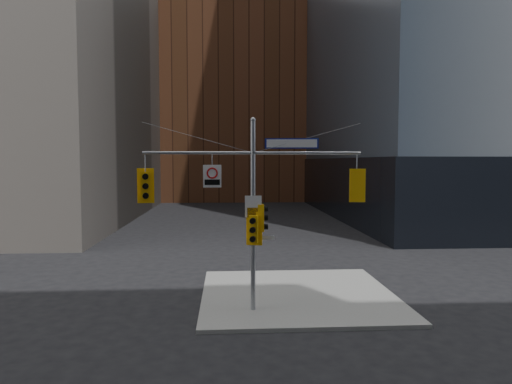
{
  "coord_description": "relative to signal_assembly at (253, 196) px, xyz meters",
  "views": [
    {
      "loc": [
        -0.95,
        -14.72,
        5.69
      ],
      "look_at": [
        0.11,
        2.0,
        4.56
      ],
      "focal_mm": 32.0,
      "sensor_mm": 36.0,
      "label": 1
    }
  ],
  "objects": [
    {
      "name": "traffic_light_east_arm",
      "position": [
        3.87,
        0.0,
        0.38
      ],
      "size": [
        0.59,
        0.49,
        1.24
      ],
      "rotation": [
        0.0,
        0.0,
        3.05
      ],
      "color": "#FFB40D",
      "rests_on": "ground"
    },
    {
      "name": "traffic_light_pole_side",
      "position": [
        0.32,
        0.01,
        -0.82
      ],
      "size": [
        0.39,
        0.33,
        1.01
      ],
      "rotation": [
        0.0,
        0.0,
        1.6
      ],
      "color": "#FFB40D",
      "rests_on": "ground"
    },
    {
      "name": "street_sign_blade",
      "position": [
        1.43,
        0.0,
        1.93
      ],
      "size": [
        1.96,
        0.28,
        0.38
      ],
      "rotation": [
        0.0,
        0.0,
        -0.12
      ],
      "color": "navy",
      "rests_on": "ground"
    },
    {
      "name": "ground",
      "position": [
        0.0,
        -1.99,
        -4.42
      ],
      "size": [
        160.0,
        160.0,
        0.0
      ],
      "primitive_type": "plane",
      "color": "black",
      "rests_on": "ground"
    },
    {
      "name": "signal_assembly",
      "position": [
        0.0,
        0.0,
        0.0
      ],
      "size": [
        8.0,
        0.8,
        7.3
      ],
      "color": "#979A9F",
      "rests_on": "ground"
    },
    {
      "name": "traffic_light_west_arm",
      "position": [
        -3.91,
        0.01,
        0.38
      ],
      "size": [
        0.61,
        0.53,
        1.28
      ],
      "rotation": [
        0.0,
        0.0,
        0.16
      ],
      "color": "#FFB40D",
      "rests_on": "ground"
    },
    {
      "name": "brick_midrise",
      "position": [
        0.0,
        56.01,
        9.58
      ],
      "size": [
        26.0,
        20.0,
        28.0
      ],
      "primitive_type": "cube",
      "color": "brown",
      "rests_on": "ground"
    },
    {
      "name": "sidewalk_corner",
      "position": [
        2.0,
        2.01,
        -4.34
      ],
      "size": [
        8.0,
        8.0,
        0.15
      ],
      "primitive_type": "cube",
      "color": "gray",
      "rests_on": "ground"
    },
    {
      "name": "traffic_light_pole_front",
      "position": [
        0.0,
        -0.27,
        -1.2
      ],
      "size": [
        0.58,
        0.53,
        1.24
      ],
      "rotation": [
        0.0,
        0.0,
        -0.22
      ],
      "color": "#FFB40D",
      "rests_on": "ground"
    },
    {
      "name": "regulatory_sign_pole",
      "position": [
        0.0,
        -0.11,
        -0.4
      ],
      "size": [
        0.61,
        0.05,
        0.8
      ],
      "rotation": [
        0.0,
        0.0,
        -0.02
      ],
      "color": "silver",
      "rests_on": "ground"
    },
    {
      "name": "regulatory_sign_arm",
      "position": [
        -1.49,
        -0.02,
        0.76
      ],
      "size": [
        0.66,
        0.08,
        0.83
      ],
      "rotation": [
        0.0,
        0.0,
        0.03
      ],
      "color": "silver",
      "rests_on": "ground"
    },
    {
      "name": "podium_ne",
      "position": [
        28.0,
        30.01,
        -1.42
      ],
      "size": [
        36.4,
        36.4,
        6.0
      ],
      "primitive_type": "cube",
      "color": "black",
      "rests_on": "ground"
    },
    {
      "name": "street_blade_ew",
      "position": [
        0.45,
        0.01,
        -1.56
      ],
      "size": [
        0.68,
        0.04,
        0.14
      ],
      "rotation": [
        0.0,
        0.0,
        -0.02
      ],
      "color": "silver",
      "rests_on": "ground"
    },
    {
      "name": "street_blade_ns",
      "position": [
        0.0,
        0.46,
        -1.6
      ],
      "size": [
        0.07,
        0.81,
        0.16
      ],
      "rotation": [
        0.0,
        0.0,
        -0.04
      ],
      "color": "#145926",
      "rests_on": "ground"
    }
  ]
}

